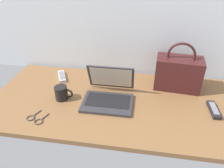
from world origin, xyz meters
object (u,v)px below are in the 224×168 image
object	(u,v)px
remote_control_far	(62,76)
coffee_mug	(62,93)
eyeglasses	(35,119)
handbag	(178,73)
remote_control_near	(214,110)
laptop	(109,94)

from	to	relation	value
remote_control_far	coffee_mug	bearing A→B (deg)	-69.03
eyeglasses	handbag	size ratio (longest dim) A/B	0.39
remote_control_near	handbag	bearing A→B (deg)	129.68
laptop	eyeglasses	bearing A→B (deg)	-145.51
coffee_mug	remote_control_near	bearing A→B (deg)	1.24
remote_control_near	handbag	distance (m)	0.33
laptop	handbag	xyz separation A→B (m)	(0.44, 0.22, 0.07)
laptop	eyeglasses	distance (m)	0.46
laptop	eyeglasses	size ratio (longest dim) A/B	2.41
eyeglasses	handbag	world-z (taller)	handbag
eyeglasses	handbag	xyz separation A→B (m)	(0.82, 0.48, 0.11)
handbag	laptop	bearing A→B (deg)	-153.22
laptop	handbag	bearing A→B (deg)	26.78
coffee_mug	remote_control_far	size ratio (longest dim) A/B	0.72
eyeglasses	coffee_mug	bearing A→B (deg)	69.86
remote_control_far	handbag	bearing A→B (deg)	0.16
eyeglasses	remote_control_far	bearing A→B (deg)	92.10
eyeglasses	remote_control_near	bearing A→B (deg)	13.37
remote_control_far	eyeglasses	world-z (taller)	remote_control_far
remote_control_near	eyeglasses	world-z (taller)	remote_control_near
laptop	remote_control_far	size ratio (longest dim) A/B	1.90
eyeglasses	handbag	distance (m)	0.95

